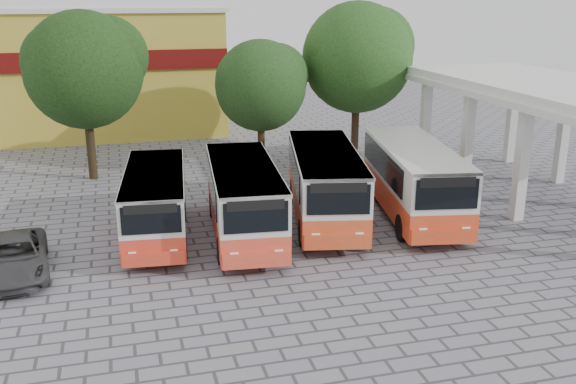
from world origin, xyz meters
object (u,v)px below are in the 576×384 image
object	(u,v)px
bus_centre_left	(244,196)
parked_car	(15,257)
bus_far_left	(156,200)
bus_far_right	(414,176)
bus_centre_right	(325,181)

from	to	relation	value
bus_centre_left	parked_car	bearing A→B (deg)	-164.13
bus_far_left	parked_car	distance (m)	5.47
bus_far_right	bus_far_left	bearing A→B (deg)	-171.63
bus_far_left	bus_centre_right	size ratio (longest dim) A/B	0.86
bus_far_left	bus_centre_right	bearing A→B (deg)	6.39
bus_centre_left	bus_far_right	xyz separation A→B (m)	(7.37, 0.45, 0.12)
bus_centre_left	parked_car	distance (m)	8.37
bus_far_left	bus_centre_left	xyz separation A→B (m)	(3.30, -0.81, 0.13)
bus_far_left	parked_car	bearing A→B (deg)	-148.87
bus_far_left	bus_far_right	world-z (taller)	bus_far_right
bus_centre_left	bus_centre_right	bearing A→B (deg)	19.30
bus_centre_left	parked_car	size ratio (longest dim) A/B	1.79
parked_car	bus_centre_left	bearing A→B (deg)	4.35
bus_centre_right	parked_car	bearing A→B (deg)	-156.50
bus_centre_right	bus_far_right	bearing A→B (deg)	5.33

